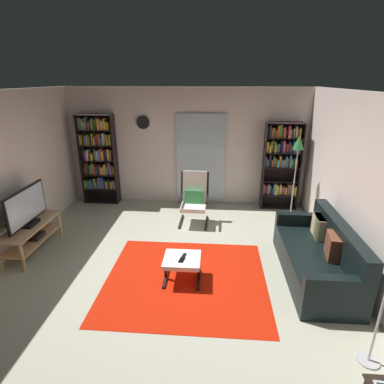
% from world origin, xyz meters
% --- Properties ---
extents(ground_plane, '(7.02, 7.02, 0.00)m').
position_xyz_m(ground_plane, '(0.00, 0.00, 0.00)').
color(ground_plane, '#A8A893').
extents(wall_back, '(5.60, 0.06, 2.60)m').
position_xyz_m(wall_back, '(0.00, 2.90, 1.30)').
color(wall_back, silver).
rests_on(wall_back, ground).
extents(wall_right, '(0.06, 6.00, 2.60)m').
position_xyz_m(wall_right, '(2.70, 0.00, 1.30)').
color(wall_right, silver).
rests_on(wall_right, ground).
extents(glass_door_panel, '(1.10, 0.01, 2.00)m').
position_xyz_m(glass_door_panel, '(0.34, 2.83, 1.05)').
color(glass_door_panel, silver).
extents(area_rug, '(2.32, 2.11, 0.01)m').
position_xyz_m(area_rug, '(0.28, -0.20, 0.00)').
color(area_rug, red).
rests_on(area_rug, ground).
extents(tv_stand, '(0.47, 1.27, 0.49)m').
position_xyz_m(tv_stand, '(-2.36, 0.40, 0.32)').
color(tv_stand, tan).
rests_on(tv_stand, ground).
extents(television, '(0.20, 1.04, 0.63)m').
position_xyz_m(television, '(-2.36, 0.40, 0.79)').
color(television, black).
rests_on(television, tv_stand).
extents(bookshelf_near_tv, '(0.80, 0.30, 2.03)m').
position_xyz_m(bookshelf_near_tv, '(-1.98, 2.70, 1.09)').
color(bookshelf_near_tv, black).
rests_on(bookshelf_near_tv, ground).
extents(bookshelf_near_sofa, '(0.78, 0.30, 1.91)m').
position_xyz_m(bookshelf_near_sofa, '(2.10, 2.67, 1.06)').
color(bookshelf_near_sofa, black).
rests_on(bookshelf_near_sofa, ground).
extents(leather_sofa, '(0.81, 1.94, 0.85)m').
position_xyz_m(leather_sofa, '(2.20, 0.06, 0.31)').
color(leather_sofa, black).
rests_on(leather_sofa, ground).
extents(lounge_armchair, '(0.58, 0.66, 1.02)m').
position_xyz_m(lounge_armchair, '(0.26, 1.78, 0.53)').
color(lounge_armchair, black).
rests_on(lounge_armchair, ground).
extents(ottoman, '(0.52, 0.48, 0.37)m').
position_xyz_m(ottoman, '(0.23, -0.21, 0.30)').
color(ottoman, white).
rests_on(ottoman, ground).
extents(tv_remote, '(0.08, 0.15, 0.02)m').
position_xyz_m(tv_remote, '(0.25, -0.18, 0.38)').
color(tv_remote, black).
rests_on(tv_remote, ottoman).
extents(cell_phone, '(0.10, 0.15, 0.01)m').
position_xyz_m(cell_phone, '(0.23, -0.27, 0.37)').
color(cell_phone, black).
rests_on(cell_phone, ottoman).
extents(floor_lamp_by_shelf, '(0.22, 0.22, 1.76)m').
position_xyz_m(floor_lamp_by_shelf, '(2.23, 1.97, 1.44)').
color(floor_lamp_by_shelf, '#A5A5AD').
rests_on(floor_lamp_by_shelf, ground).
extents(wall_clock, '(0.29, 0.03, 0.29)m').
position_xyz_m(wall_clock, '(-0.94, 2.82, 1.85)').
color(wall_clock, silver).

